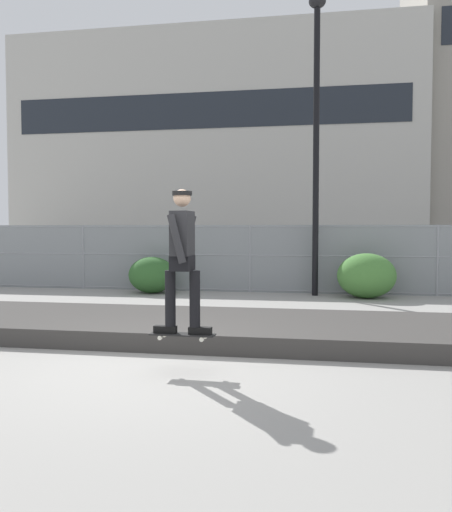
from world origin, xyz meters
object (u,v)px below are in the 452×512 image
object	(u,v)px
skateboard	(183,335)
shrub_right	(366,281)
parked_car_near	(191,256)
skater	(182,252)
shrub_center	(367,276)
shrub_left	(152,275)
street_lamp	(316,113)

from	to	relation	value
skateboard	shrub_right	bearing A→B (deg)	71.09
shrub_right	skateboard	bearing A→B (deg)	-108.91
parked_car_near	shrub_right	distance (m)	6.57
skater	shrub_center	bearing A→B (deg)	70.68
parked_car_near	shrub_center	distance (m)	6.68
skater	shrub_center	world-z (taller)	skater
shrub_center	parked_car_near	bearing A→B (deg)	145.47
skateboard	parked_car_near	world-z (taller)	parked_car_near
skater	shrub_right	world-z (taller)	skater
shrub_center	shrub_left	bearing A→B (deg)	179.52
parked_car_near	shrub_left	xyz separation A→B (m)	(-0.16, -3.73, -0.34)
street_lamp	shrub_right	world-z (taller)	street_lamp
parked_car_near	shrub_center	size ratio (longest dim) A/B	3.10
street_lamp	shrub_center	xyz separation A→B (m)	(1.29, -0.33, -4.17)
parked_car_near	shrub_right	size ratio (longest dim) A/B	4.31
parked_car_near	shrub_right	world-z (taller)	parked_car_near
skater	shrub_left	distance (m)	8.39
skateboard	shrub_center	bearing A→B (deg)	70.68
shrub_center	skater	bearing A→B (deg)	-109.32
skateboard	parked_car_near	distance (m)	11.87
skateboard	skater	world-z (taller)	skater
skater	shrub_right	bearing A→B (deg)	71.09
shrub_left	skateboard	bearing A→B (deg)	-69.36
skateboard	street_lamp	world-z (taller)	street_lamp
street_lamp	skater	bearing A→B (deg)	-100.04
skater	parked_car_near	distance (m)	11.88
shrub_right	parked_car_near	bearing A→B (deg)	147.10
skater	shrub_right	xyz separation A→B (m)	(2.73, 7.97, -1.07)
street_lamp	parked_car_near	xyz separation A→B (m)	(-4.21, 3.45, -3.89)
skateboard	parked_car_near	size ratio (longest dim) A/B	0.18
skater	shrub_left	size ratio (longest dim) A/B	1.37
street_lamp	parked_car_near	world-z (taller)	street_lamp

